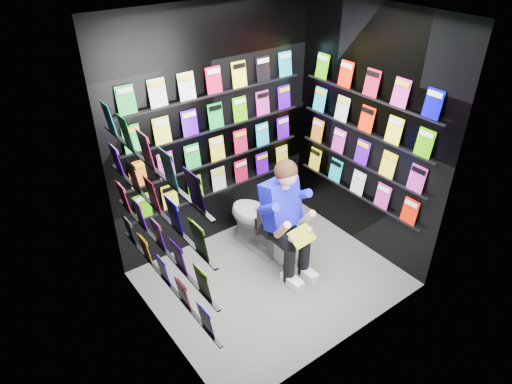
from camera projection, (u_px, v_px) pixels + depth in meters
floor at (272, 279)px, 4.75m from camera, size 2.40×2.40×0.00m
ceiling at (279, 16)px, 3.36m from camera, size 2.40×2.40×0.00m
wall_back at (215, 132)px, 4.74m from camera, size 2.40×0.04×2.60m
wall_front at (359, 223)px, 3.37m from camera, size 2.40×0.04×2.60m
wall_left at (151, 216)px, 3.45m from camera, size 0.04×2.00×2.60m
wall_right at (367, 136)px, 4.66m from camera, size 0.04×2.00×2.60m
comics_back at (216, 133)px, 4.71m from camera, size 2.10×0.06×1.37m
comics_left at (155, 214)px, 3.46m from camera, size 0.06×1.70×1.37m
comics_right at (365, 136)px, 4.64m from camera, size 0.06×1.70×1.37m
toilet at (257, 219)px, 5.03m from camera, size 0.49×0.79×0.73m
longbox at (278, 239)px, 5.04m from camera, size 0.26×0.45×0.33m
longbox_lid at (279, 226)px, 4.94m from camera, size 0.28×0.47×0.03m
reader at (280, 204)px, 4.56m from camera, size 0.58×0.80×1.38m
held_comic at (302, 236)px, 4.42m from camera, size 0.29×0.19×0.12m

